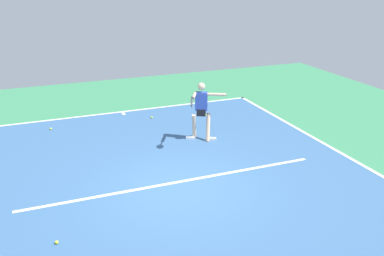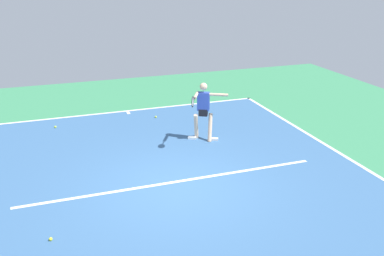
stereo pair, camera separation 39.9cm
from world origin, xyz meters
The scene contains 11 objects.
ground_plane centered at (0.00, 0.00, 0.00)m, with size 21.15×21.15×0.00m, color #388456.
court_surface centered at (0.00, 0.00, 0.00)m, with size 9.48×11.89×0.00m, color #38608E.
court_line_baseline_near centered at (0.00, -5.89, 0.00)m, with size 9.48×0.10×0.01m, color white.
court_line_sideline_left centered at (-4.69, 0.00, 0.00)m, with size 0.10×11.89×0.01m, color white.
court_line_service centered at (0.00, -0.27, 0.00)m, with size 7.11×0.10×0.01m, color white.
court_line_centre_mark centered at (0.00, -5.69, 0.00)m, with size 0.10×0.30×0.01m, color white.
tennis_player centered at (-1.55, -2.50, 0.97)m, with size 1.27×1.10×1.71m.
tennis_ball_near_service_line centered at (2.81, 1.17, 0.03)m, with size 0.07×0.07×0.07m, color yellow.
tennis_ball_far_corner centered at (-0.76, -4.86, 0.03)m, with size 0.07×0.07×0.07m, color yellow.
tennis_ball_by_baseline centered at (2.44, -4.96, 0.03)m, with size 0.07×0.07×0.07m, color #CCE033.
tennis_ball_by_sideline centered at (-2.53, -4.45, 0.03)m, with size 0.07×0.07×0.07m, color yellow.
Camera 2 is at (2.56, 8.31, 4.68)m, focal length 40.30 mm.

